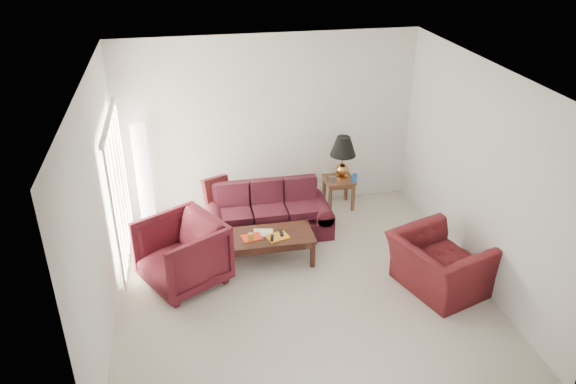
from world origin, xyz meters
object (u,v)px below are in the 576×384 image
object	(u,v)px
sofa	(269,212)
end_table	(338,192)
armchair_left	(182,254)
coffee_table	(269,248)
floor_lamp	(144,175)
armchair_right	(439,264)

from	to	relation	value
sofa	end_table	xyz separation A→B (m)	(1.36, 0.69, -0.14)
armchair_left	coffee_table	size ratio (longest dim) A/B	0.81
sofa	end_table	world-z (taller)	sofa
floor_lamp	coffee_table	xyz separation A→B (m)	(1.79, -1.51, -0.66)
sofa	coffee_table	distance (m)	0.80
floor_lamp	coffee_table	distance (m)	2.44
end_table	armchair_left	xyz separation A→B (m)	(-2.75, -1.75, 0.21)
coffee_table	sofa	bearing A→B (deg)	97.69
floor_lamp	coffee_table	size ratio (longest dim) A/B	1.37
armchair_right	coffee_table	bearing A→B (deg)	44.41
end_table	armchair_right	distance (m)	2.66
floor_lamp	armchair_right	bearing A→B (deg)	-33.46
floor_lamp	sofa	bearing A→B (deg)	-21.29
armchair_left	end_table	bearing A→B (deg)	93.05
sofa	armchair_right	distance (m)	2.78
armchair_right	floor_lamp	bearing A→B (deg)	38.00
sofa	floor_lamp	xyz separation A→B (m)	(-1.91, 0.74, 0.48)
armchair_left	armchair_right	world-z (taller)	armchair_left
floor_lamp	armchair_left	world-z (taller)	floor_lamp
sofa	end_table	distance (m)	1.53
floor_lamp	armchair_right	size ratio (longest dim) A/B	1.50
armchair_right	sofa	bearing A→B (deg)	29.04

